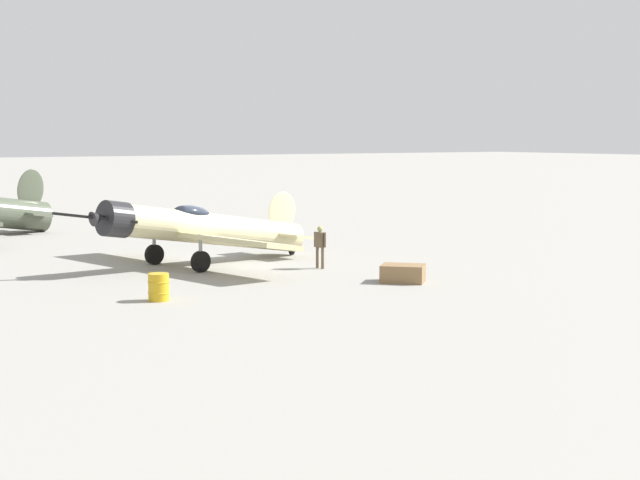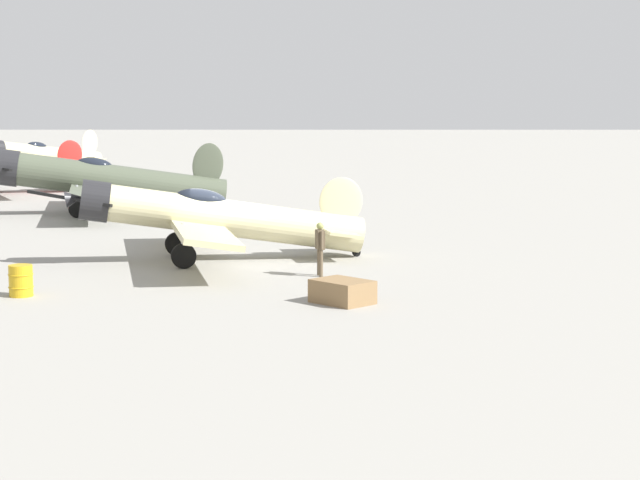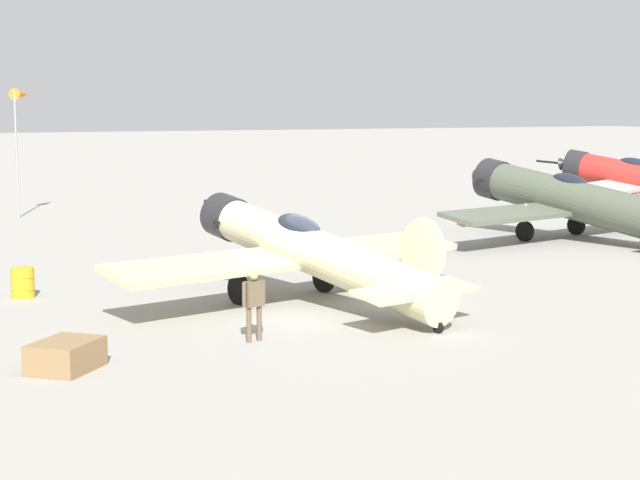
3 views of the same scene
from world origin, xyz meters
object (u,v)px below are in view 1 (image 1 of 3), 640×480
Objects in this scene: equipment_crate at (403,273)px; fuel_drum at (159,287)px; airplane_foreground at (200,229)px; ground_crew_mechanic at (320,243)px.

fuel_drum reaches higher than equipment_crate.
airplane_foreground reaches higher than ground_crew_mechanic.
fuel_drum is (4.53, 6.69, -1.02)m from airplane_foreground.
fuel_drum is at bearing -6.48° from equipment_crate.
ground_crew_mechanic is 4.56m from equipment_crate.
ground_crew_mechanic is 1.91× the size of fuel_drum.
fuel_drum is (8.07, 3.48, -0.56)m from ground_crew_mechanic.
airplane_foreground reaches higher than equipment_crate.
airplane_foreground is 13.32× the size of fuel_drum.
equipment_crate is (-0.60, 4.47, -0.68)m from ground_crew_mechanic.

